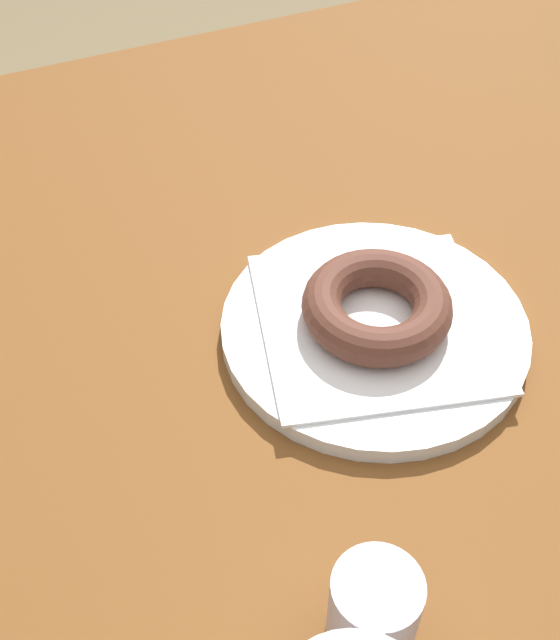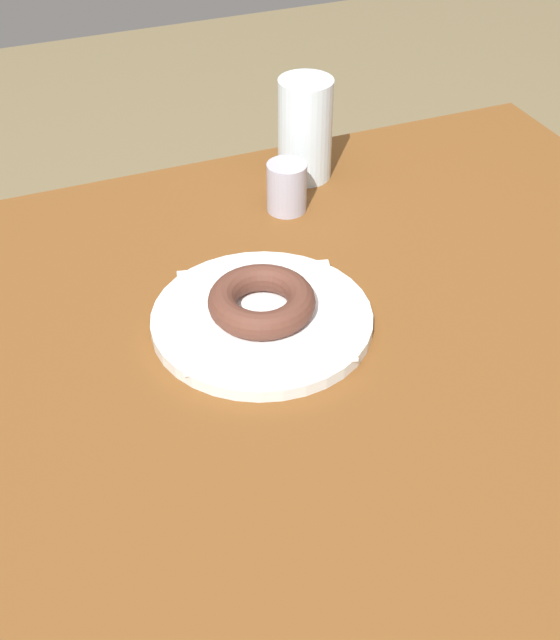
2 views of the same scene
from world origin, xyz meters
name	(u,v)px [view 2 (image 2 of 2)]	position (x,y,z in m)	size (l,w,h in m)	color
table	(277,452)	(0.00, 0.00, 0.65)	(1.08, 0.82, 0.77)	brown
plate_chocolate_ring	(262,320)	(-0.01, -0.06, 0.78)	(0.22, 0.22, 0.01)	white
napkin_chocolate_ring	(262,313)	(-0.01, -0.06, 0.78)	(0.16, 0.16, 0.00)	white
donut_chocolate_ring	(262,301)	(-0.01, -0.06, 0.80)	(0.11, 0.11, 0.03)	brown
water_glass	(305,129)	(-0.17, -0.33, 0.83)	(0.07, 0.07, 0.13)	silver
sugar_jar	(287,187)	(-0.12, -0.26, 0.80)	(0.05, 0.05, 0.06)	#ADABBC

